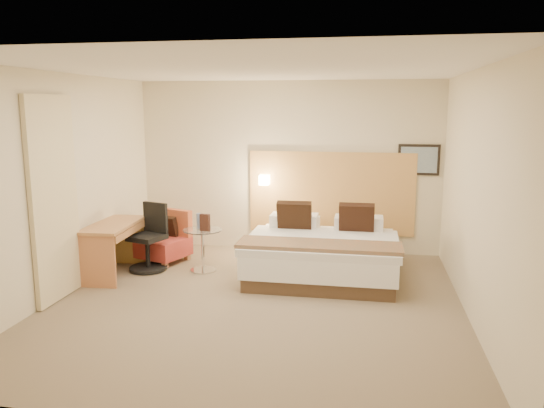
% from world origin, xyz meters
% --- Properties ---
extents(floor, '(4.80, 5.00, 0.02)m').
position_xyz_m(floor, '(0.00, 0.00, -0.01)').
color(floor, '#786650').
rests_on(floor, ground).
extents(ceiling, '(4.80, 5.00, 0.02)m').
position_xyz_m(ceiling, '(0.00, 0.00, 2.71)').
color(ceiling, white).
rests_on(ceiling, floor).
extents(wall_back, '(4.80, 0.02, 2.70)m').
position_xyz_m(wall_back, '(0.00, 2.51, 1.35)').
color(wall_back, beige).
rests_on(wall_back, floor).
extents(wall_front, '(4.80, 0.02, 2.70)m').
position_xyz_m(wall_front, '(0.00, -2.51, 1.35)').
color(wall_front, beige).
rests_on(wall_front, floor).
extents(wall_left, '(0.02, 5.00, 2.70)m').
position_xyz_m(wall_left, '(-2.41, 0.00, 1.35)').
color(wall_left, beige).
rests_on(wall_left, floor).
extents(wall_right, '(0.02, 5.00, 2.70)m').
position_xyz_m(wall_right, '(2.41, 0.00, 1.35)').
color(wall_right, beige).
rests_on(wall_right, floor).
extents(headboard_panel, '(2.60, 0.04, 1.30)m').
position_xyz_m(headboard_panel, '(0.70, 2.47, 0.95)').
color(headboard_panel, '#BB8849').
rests_on(headboard_panel, wall_back).
extents(art_frame, '(0.62, 0.03, 0.47)m').
position_xyz_m(art_frame, '(2.02, 2.48, 1.50)').
color(art_frame, black).
rests_on(art_frame, wall_back).
extents(art_canvas, '(0.54, 0.01, 0.39)m').
position_xyz_m(art_canvas, '(2.02, 2.46, 1.50)').
color(art_canvas, gray).
rests_on(art_canvas, wall_back).
extents(lamp_arm, '(0.02, 0.12, 0.02)m').
position_xyz_m(lamp_arm, '(-0.35, 2.42, 1.15)').
color(lamp_arm, silver).
rests_on(lamp_arm, wall_back).
extents(lamp_shade, '(0.15, 0.15, 0.15)m').
position_xyz_m(lamp_shade, '(-0.35, 2.36, 1.15)').
color(lamp_shade, '#FEECC6').
rests_on(lamp_shade, wall_back).
extents(curtain, '(0.06, 0.90, 2.42)m').
position_xyz_m(curtain, '(-2.36, -0.25, 1.22)').
color(curtain, beige).
rests_on(curtain, wall_left).
extents(bottle_a, '(0.08, 0.08, 0.22)m').
position_xyz_m(bottle_a, '(-1.07, 1.18, 0.71)').
color(bottle_a, '#798CBB').
rests_on(bottle_a, side_table).
extents(bottle_b, '(0.08, 0.08, 0.22)m').
position_xyz_m(bottle_b, '(-0.98, 1.15, 0.71)').
color(bottle_b, '#9AC5EE').
rests_on(bottle_b, side_table).
extents(menu_folder, '(0.15, 0.08, 0.24)m').
position_xyz_m(menu_folder, '(-0.93, 1.05, 0.72)').
color(menu_folder, '#3B1F18').
rests_on(menu_folder, side_table).
extents(bed, '(2.05, 1.95, 0.98)m').
position_xyz_m(bed, '(0.69, 1.26, 0.32)').
color(bed, '#463223').
rests_on(bed, floor).
extents(lounge_chair, '(0.89, 0.83, 0.76)m').
position_xyz_m(lounge_chair, '(-1.74, 1.52, 0.30)').
color(lounge_chair, tan).
rests_on(lounge_chair, floor).
extents(side_table, '(0.64, 0.64, 0.60)m').
position_xyz_m(side_table, '(-0.99, 1.11, 0.33)').
color(side_table, silver).
rests_on(side_table, floor).
extents(desk, '(0.60, 1.20, 0.73)m').
position_xyz_m(desk, '(-2.11, 0.73, 0.57)').
color(desk, '#B07645').
rests_on(desk, floor).
extents(desk_chair, '(0.67, 0.67, 0.94)m').
position_xyz_m(desk_chair, '(-1.76, 1.05, 0.39)').
color(desk_chair, black).
rests_on(desk_chair, floor).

